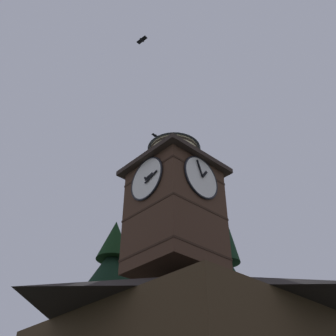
# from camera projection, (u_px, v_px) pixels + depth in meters

# --- Properties ---
(clock_tower) EXTENTS (4.24, 4.24, 7.97)m
(clock_tower) POSITION_uv_depth(u_px,v_px,m) (175.00, 203.00, 19.00)
(clock_tower) COLOR #422B1E
(clock_tower) RESTS_ON building_main
(flying_bird_high) EXTENTS (0.48, 0.23, 0.13)m
(flying_bird_high) POSITION_uv_depth(u_px,v_px,m) (155.00, 136.00, 23.95)
(flying_bird_high) COLOR black
(flying_bird_low) EXTENTS (0.27, 0.55, 0.14)m
(flying_bird_low) POSITION_uv_depth(u_px,v_px,m) (142.00, 40.00, 17.87)
(flying_bird_low) COLOR black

